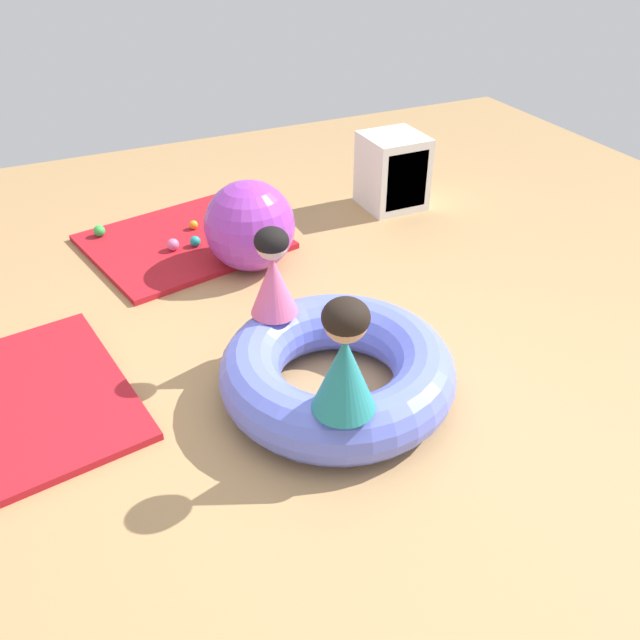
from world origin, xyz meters
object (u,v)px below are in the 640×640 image
(play_ball_orange, at_px, (194,225))
(exercise_ball_large, at_px, (250,226))
(play_ball_teal, at_px, (195,241))
(child_in_pink, at_px, (273,273))
(child_in_teal, at_px, (345,358))
(play_ball_green, at_px, (99,231))
(play_ball_pink, at_px, (173,245))
(inflatable_cushion, at_px, (337,371))
(storage_cube, at_px, (394,172))

(play_ball_orange, distance_m, exercise_ball_large, 0.70)
(play_ball_orange, distance_m, play_ball_teal, 0.27)
(child_in_pink, relative_size, play_ball_orange, 7.42)
(child_in_pink, bearing_deg, child_in_teal, 50.80)
(play_ball_green, xyz_separation_m, play_ball_pink, (0.42, -0.43, 0.00))
(play_ball_green, height_order, play_ball_teal, play_ball_green)
(inflatable_cushion, distance_m, play_ball_orange, 2.05)
(inflatable_cushion, relative_size, exercise_ball_large, 1.98)
(play_ball_pink, distance_m, storage_cube, 1.78)
(child_in_teal, distance_m, storage_cube, 2.76)
(play_ball_orange, distance_m, play_ball_green, 0.66)
(exercise_ball_large, bearing_deg, play_ball_green, 137.04)
(inflatable_cushion, height_order, play_ball_teal, inflatable_cushion)
(inflatable_cushion, bearing_deg, exercise_ball_large, 87.14)
(child_in_teal, xyz_separation_m, play_ball_green, (-0.61, 2.62, -0.49))
(child_in_pink, relative_size, storage_cube, 0.86)
(child_in_pink, xyz_separation_m, storage_cube, (1.57, 1.45, -0.26))
(play_ball_orange, distance_m, play_ball_pink, 0.34)
(child_in_teal, xyz_separation_m, exercise_ball_large, (0.24, 1.83, -0.27))
(child_in_teal, xyz_separation_m, play_ball_pink, (-0.19, 2.19, -0.49))
(play_ball_green, height_order, exercise_ball_large, exercise_ball_large)
(inflatable_cushion, bearing_deg, child_in_teal, -113.07)
(inflatable_cushion, relative_size, play_ball_pink, 14.09)
(play_ball_pink, height_order, play_ball_teal, play_ball_pink)
(play_ball_green, relative_size, exercise_ball_large, 0.14)
(play_ball_orange, height_order, play_ball_pink, play_ball_pink)
(child_in_teal, height_order, play_ball_pink, child_in_teal)
(inflatable_cushion, distance_m, child_in_pink, 0.58)
(play_ball_pink, bearing_deg, play_ball_orange, 49.64)
(inflatable_cushion, bearing_deg, storage_cube, 52.90)
(play_ball_green, relative_size, play_ball_teal, 1.10)
(inflatable_cushion, bearing_deg, play_ball_teal, 96.75)
(play_ball_green, bearing_deg, play_ball_teal, -37.30)
(inflatable_cushion, distance_m, storage_cube, 2.33)
(child_in_pink, distance_m, exercise_ball_large, 1.07)
(play_ball_pink, xyz_separation_m, exercise_ball_large, (0.43, -0.37, 0.21))
(child_in_teal, bearing_deg, inflatable_cushion, 156.62)
(play_ball_teal, xyz_separation_m, exercise_ball_large, (0.28, -0.36, 0.22))
(inflatable_cushion, relative_size, play_ball_teal, 15.99)
(play_ball_green, bearing_deg, exercise_ball_large, -42.96)
(child_in_teal, xyz_separation_m, play_ball_orange, (0.02, 2.45, -0.50))
(inflatable_cushion, distance_m, play_ball_green, 2.36)
(child_in_teal, height_order, play_ball_teal, child_in_teal)
(play_ball_orange, bearing_deg, inflatable_cushion, -85.89)
(play_ball_pink, relative_size, storage_cube, 0.15)
(play_ball_teal, bearing_deg, storage_cube, 2.48)
(inflatable_cushion, bearing_deg, play_ball_orange, 94.11)
(child_in_pink, bearing_deg, inflatable_cushion, 73.32)
(play_ball_teal, height_order, exercise_ball_large, exercise_ball_large)
(play_ball_green, distance_m, play_ball_pink, 0.60)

